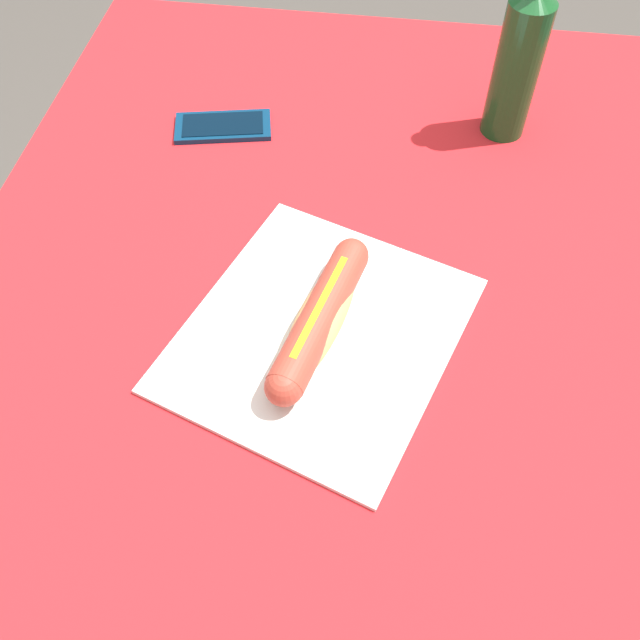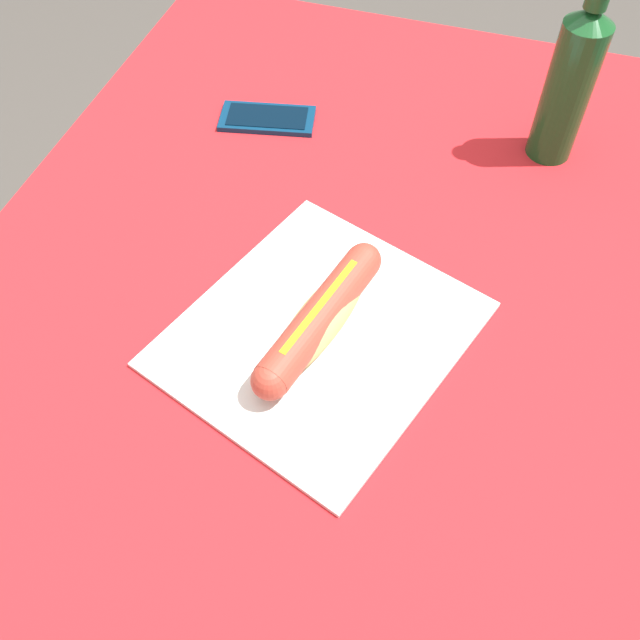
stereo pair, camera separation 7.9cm
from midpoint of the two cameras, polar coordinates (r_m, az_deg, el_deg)
ground_plane at (r=1.54m, az=2.88°, el=-16.17°), size 6.00×6.00×0.00m
dining_table at (r=0.96m, az=4.44°, el=-2.43°), size 1.23×0.96×0.78m
paper_wrapper at (r=0.81m, az=2.78°, el=-1.33°), size 0.41×0.39×0.01m
hot_dog at (r=0.79m, az=2.87°, el=-0.04°), size 0.23×0.10×0.05m
cell_phone at (r=1.09m, az=-2.17°, el=15.99°), size 0.09×0.15×0.01m
soda_bottle at (r=1.03m, az=21.86°, el=17.35°), size 0.06×0.06×0.25m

